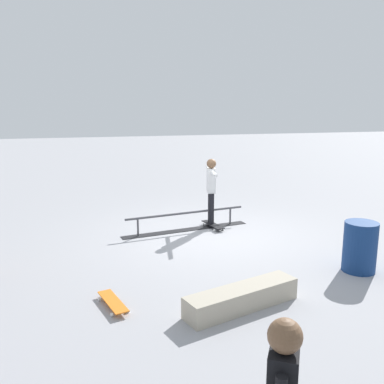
% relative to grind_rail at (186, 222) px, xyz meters
% --- Properties ---
extents(ground_plane, '(60.00, 60.00, 0.00)m').
position_rel_grind_rail_xyz_m(ground_plane, '(-0.46, 0.57, -0.19)').
color(ground_plane, '#9E9EA3').
extents(grind_rail, '(3.05, 0.72, 0.43)m').
position_rel_grind_rail_xyz_m(grind_rail, '(0.00, 0.00, 0.00)').
color(grind_rail, black).
rests_on(grind_rail, ground_plane).
extents(skate_ledge, '(1.82, 0.90, 0.31)m').
position_rel_grind_rail_xyz_m(skate_ledge, '(0.18, 3.88, -0.03)').
color(skate_ledge, '#B2A893').
rests_on(skate_ledge, ground_plane).
extents(skater_main, '(0.28, 1.30, 1.62)m').
position_rel_grind_rail_xyz_m(skater_main, '(-0.64, -0.13, 0.75)').
color(skater_main, black).
rests_on(skater_main, ground_plane).
extents(skateboard_main, '(0.37, 0.82, 0.09)m').
position_rel_grind_rail_xyz_m(skateboard_main, '(-0.65, -0.01, -0.12)').
color(skateboard_main, black).
rests_on(skateboard_main, ground_plane).
extents(loose_skateboard_orange, '(0.40, 0.82, 0.09)m').
position_rel_grind_rail_xyz_m(loose_skateboard_orange, '(1.95, 3.35, -0.12)').
color(loose_skateboard_orange, orange).
rests_on(loose_skateboard_orange, ground_plane).
extents(trash_bin, '(0.56, 0.56, 0.88)m').
position_rel_grind_rail_xyz_m(trash_bin, '(-2.29, 3.13, 0.25)').
color(trash_bin, navy).
rests_on(trash_bin, ground_plane).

